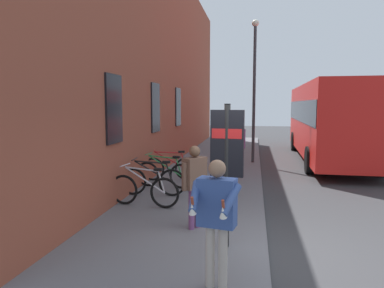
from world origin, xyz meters
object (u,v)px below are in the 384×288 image
bicycle_leaning_wall (170,168)px  bicycle_mid_rack (153,181)px  bicycle_nearest_sign (144,190)px  pedestrian_crossing_street (238,143)px  street_lamp (254,80)px  bicycle_beside_lamp (164,174)px  tourist_with_hotdogs (216,210)px  city_bus (329,118)px  pedestrian_near_bus (195,178)px  transit_info_sign (227,153)px

bicycle_leaning_wall → bicycle_mid_rack: bearing=-179.8°
bicycle_nearest_sign → pedestrian_crossing_street: (4.22, -1.99, 0.71)m
bicycle_leaning_wall → street_lamp: bearing=-32.9°
bicycle_beside_lamp → bicycle_leaning_wall: size_ratio=1.03×
bicycle_mid_rack → bicycle_beside_lamp: size_ratio=1.00×
bicycle_nearest_sign → tourist_with_hotdogs: 4.05m
bicycle_mid_rack → city_bus: bearing=-37.1°
street_lamp → bicycle_beside_lamp: bearing=153.5°
bicycle_beside_lamp → pedestrian_crossing_street: (2.28, -1.99, 0.71)m
city_bus → pedestrian_near_bus: size_ratio=6.55×
pedestrian_crossing_street → street_lamp: (2.70, -0.50, 2.26)m
bicycle_beside_lamp → transit_info_sign: transit_info_sign is taller
bicycle_nearest_sign → bicycle_leaning_wall: (2.94, 0.09, 0.00)m
bicycle_leaning_wall → city_bus: bearing=-45.3°
transit_info_sign → city_bus: bearing=-18.9°
bicycle_nearest_sign → bicycle_leaning_wall: same height
transit_info_sign → bicycle_mid_rack: bearing=35.5°
bicycle_leaning_wall → street_lamp: 5.59m
city_bus → bicycle_nearest_sign: bearing=146.5°
bicycle_mid_rack → pedestrian_crossing_street: (3.22, -2.07, 0.71)m
bicycle_beside_lamp → bicycle_nearest_sign: bearing=-179.8°
transit_info_sign → street_lamp: street_lamp is taller
city_bus → pedestrian_near_bus: city_bus is taller
bicycle_leaning_wall → pedestrian_near_bus: pedestrian_near_bus is taller
bicycle_beside_lamp → street_lamp: 6.31m
transit_info_sign → city_bus: 11.40m
street_lamp → bicycle_nearest_sign: bearing=160.3°
bicycle_leaning_wall → tourist_with_hotdogs: tourist_with_hotdogs is taller
bicycle_leaning_wall → transit_info_sign: bearing=-156.4°
bicycle_nearest_sign → bicycle_beside_lamp: size_ratio=1.00×
bicycle_leaning_wall → street_lamp: (3.98, -2.57, 2.97)m
bicycle_nearest_sign → transit_info_sign: transit_info_sign is taller
bicycle_mid_rack → tourist_with_hotdogs: size_ratio=1.05×
transit_info_sign → pedestrian_near_bus: 1.20m
bicycle_beside_lamp → transit_info_sign: (-3.97, -2.09, 1.21)m
transit_info_sign → street_lamp: size_ratio=0.42×
bicycle_mid_rack → pedestrian_near_bus: bearing=-146.4°
pedestrian_near_bus → bicycle_nearest_sign: bearing=48.5°
bicycle_mid_rack → tourist_with_hotdogs: (-4.42, -2.14, 0.66)m
bicycle_mid_rack → tourist_with_hotdogs: 4.96m
bicycle_nearest_sign → bicycle_mid_rack: bearing=4.6°
tourist_with_hotdogs → bicycle_beside_lamp: bearing=21.1°
bicycle_beside_lamp → pedestrian_near_bus: 3.54m
bicycle_mid_rack → street_lamp: size_ratio=0.31×
bicycle_beside_lamp → pedestrian_crossing_street: size_ratio=0.98×
bicycle_leaning_wall → transit_info_sign: 5.56m
bicycle_beside_lamp → pedestrian_near_bus: bearing=-156.0°
tourist_with_hotdogs → bicycle_mid_rack: bearing=25.8°
bicycle_beside_lamp → street_lamp: (4.98, -2.49, 2.97)m
pedestrian_crossing_street → pedestrian_near_bus: size_ratio=1.12×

